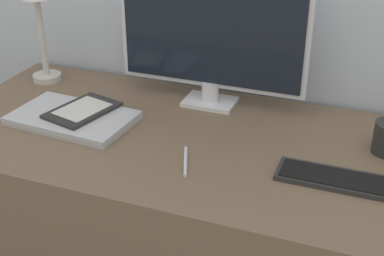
{
  "coord_description": "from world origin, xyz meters",
  "views": [
    {
      "loc": [
        0.42,
        -0.97,
        1.39
      ],
      "look_at": [
        0.0,
        0.15,
        0.77
      ],
      "focal_mm": 50.0,
      "sensor_mm": 36.0,
      "label": 1
    }
  ],
  "objects": [
    {
      "name": "desk",
      "position": [
        0.0,
        0.2,
        0.35
      ],
      "size": [
        1.48,
        0.66,
        0.71
      ],
      "color": "brown",
      "rests_on": "ground_plane"
    },
    {
      "name": "monitor",
      "position": [
        -0.05,
        0.43,
        0.92
      ],
      "size": [
        0.56,
        0.11,
        0.4
      ],
      "color": "silver",
      "rests_on": "desk"
    },
    {
      "name": "keyboard",
      "position": [
        0.37,
        0.12,
        0.71
      ],
      "size": [
        0.28,
        0.1,
        0.01
      ],
      "color": "#282828",
      "rests_on": "desk"
    },
    {
      "name": "laptop",
      "position": [
        -0.37,
        0.17,
        0.72
      ],
      "size": [
        0.35,
        0.23,
        0.02
      ],
      "color": "#A3A3A8",
      "rests_on": "desk"
    },
    {
      "name": "ereader",
      "position": [
        -0.35,
        0.2,
        0.74
      ],
      "size": [
        0.18,
        0.22,
        0.01
      ],
      "color": "black",
      "rests_on": "laptop"
    },
    {
      "name": "desk_lamp",
      "position": [
        -0.62,
        0.41,
        0.93
      ],
      "size": [
        0.1,
        0.1,
        0.33
      ],
      "color": "#BCB7AD",
      "rests_on": "desk"
    },
    {
      "name": "pen",
      "position": [
        0.01,
        0.08,
        0.71
      ],
      "size": [
        0.06,
        0.13,
        0.01
      ],
      "color": "silver",
      "rests_on": "desk"
    }
  ]
}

